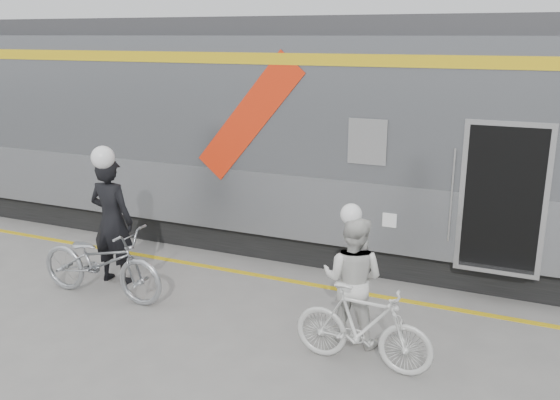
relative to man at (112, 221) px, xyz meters
The scene contains 9 objects.
ground 2.37m from the man, 29.03° to the right, with size 90.00×90.00×0.00m, color slate.
train 4.75m from the man, 42.81° to the left, with size 24.00×3.17×4.10m.
safety_strip 2.40m from the man, 30.56° to the left, with size 24.00×0.12×0.01m, color gold.
man is the anchor object (origin of this frame).
bicycle_left 0.74m from the man, 70.02° to the right, with size 0.74×2.12×1.12m, color #9B9EA2.
woman 4.02m from the man, ahead, with size 0.81×0.63×1.67m, color silver.
bicycle_right 4.42m from the man, 11.45° to the right, with size 0.48×1.69×1.01m, color beige.
helmet_man 1.19m from the man, ahead, with size 0.35×0.35×0.35m, color white.
helmet_woman 4.10m from the man, ahead, with size 0.27×0.27×0.27m, color white.
Camera 1 is at (4.05, -5.98, 3.81)m, focal length 38.00 mm.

